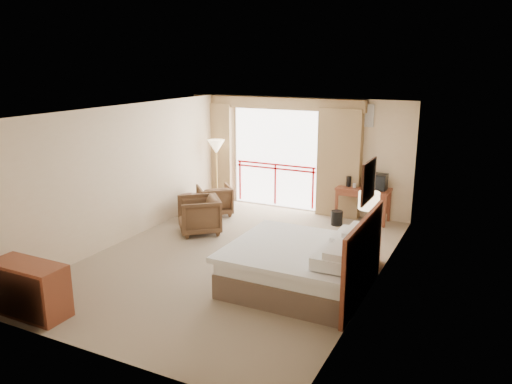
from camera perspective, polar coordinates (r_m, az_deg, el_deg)
The scene contains 29 objects.
floor at distance 9.26m, azimuth -2.12°, elevation -7.56°, with size 7.00×7.00×0.00m, color #85745C.
ceiling at distance 8.60m, azimuth -2.30°, elevation 9.32°, with size 7.00×7.00×0.00m, color white.
wall_back at distance 11.95m, azimuth 5.84°, elevation 4.25°, with size 5.00×5.00×0.00m, color beige.
wall_front at distance 6.13m, azimuth -18.09°, elevation -6.65°, with size 5.00×5.00×0.00m, color beige.
wall_left at distance 10.24m, azimuth -14.61°, elevation 2.07°, with size 7.00×7.00×0.00m, color beige.
wall_right at distance 7.99m, azimuth 13.77°, elevation -1.40°, with size 7.00×7.00×0.00m, color beige.
balcony_door at distance 12.26m, azimuth 2.28°, elevation 3.86°, with size 2.40×2.40×0.00m, color white.
balcony_railing at distance 12.32m, azimuth 2.22°, elevation 2.08°, with size 2.09×0.03×1.02m.
curtain_left at distance 12.89m, azimuth -4.69°, elevation 4.59°, with size 1.00×0.26×2.50m, color olive.
curtain_right at distance 11.57m, azimuth 9.51°, elevation 3.26°, with size 1.00×0.26×2.50m, color olive.
valance at distance 11.99m, azimuth 2.15°, elevation 10.13°, with size 4.40×0.22×0.28m, color olive.
hvac_vent at distance 11.40m, azimuth 12.11°, elevation 8.57°, with size 0.50×0.04×0.50m, color silver.
bed at distance 8.03m, azimuth 5.31°, elevation -8.30°, with size 2.13×2.06×0.97m.
headboard at distance 7.66m, azimuth 12.14°, elevation -7.52°, with size 0.06×2.10×1.30m, color maroon.
framed_art at distance 7.30m, azimuth 12.74°, elevation 1.22°, with size 0.04×0.72×0.60m.
nightstand at distance 9.10m, azimuth 12.41°, elevation -6.14°, with size 0.45×0.54×0.64m, color maroon.
table_lamp at distance 8.89m, azimuth 12.78°, elevation -1.05°, with size 0.37×0.37×0.65m.
phone at distance 8.85m, azimuth 11.98°, elevation -4.23°, with size 0.18×0.14×0.08m, color black.
desk at distance 11.47m, azimuth 12.23°, elevation -0.32°, with size 1.17×0.57×0.77m.
tv at distance 11.27m, azimuth 13.73°, elevation 1.13°, with size 0.39×0.31×0.36m.
coffee_maker at distance 11.44m, azimuth 10.55°, elevation 1.21°, with size 0.11×0.11×0.24m, color black.
cup at distance 11.37m, azimuth 11.19°, elevation 0.72°, with size 0.07×0.07×0.10m, color white.
wastebasket at distance 11.15m, azimuth 9.23°, elevation -2.95°, with size 0.26×0.26×0.32m, color black.
armchair_far at distance 11.86m, azimuth -4.72°, elevation -2.54°, with size 0.74×0.77×0.70m, color #472F1D.
armchair_near at distance 10.65m, azimuth -6.46°, elevation -4.61°, with size 0.82×0.85×0.77m, color #472F1D.
side_table at distance 11.27m, azimuth -7.47°, elevation -1.38°, with size 0.54×0.54×0.59m.
book at distance 11.22m, azimuth -7.50°, elevation -0.44°, with size 0.16×0.22×0.02m, color white.
floor_lamp at distance 12.30m, azimuth -4.57°, elevation 4.89°, with size 0.42×0.42×1.65m.
dresser at distance 7.87m, azimuth -24.51°, elevation -10.06°, with size 1.16×0.49×0.77m.
Camera 1 is at (4.10, -7.52, 3.51)m, focal length 35.00 mm.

